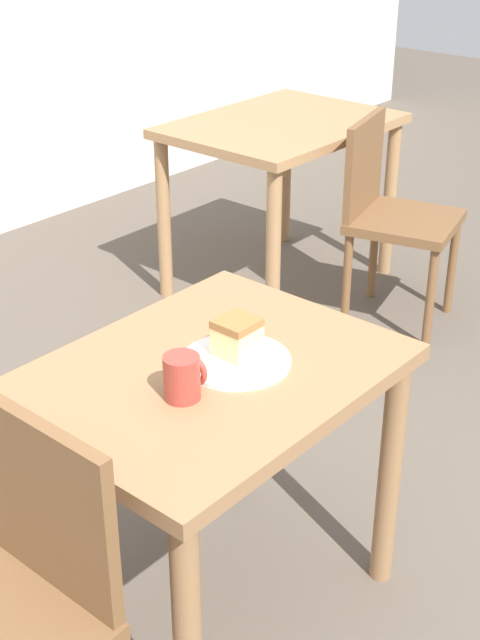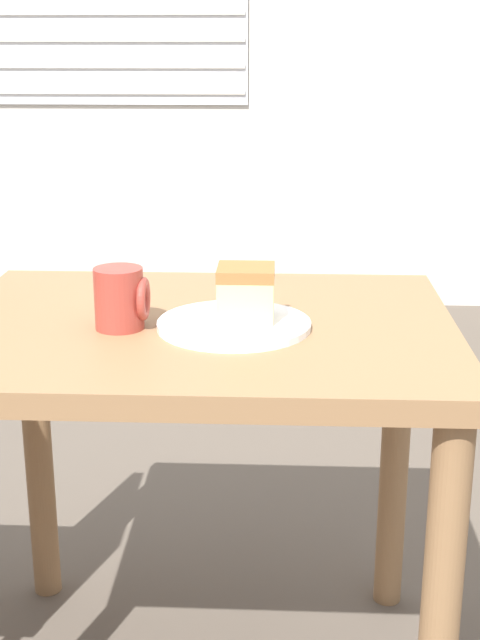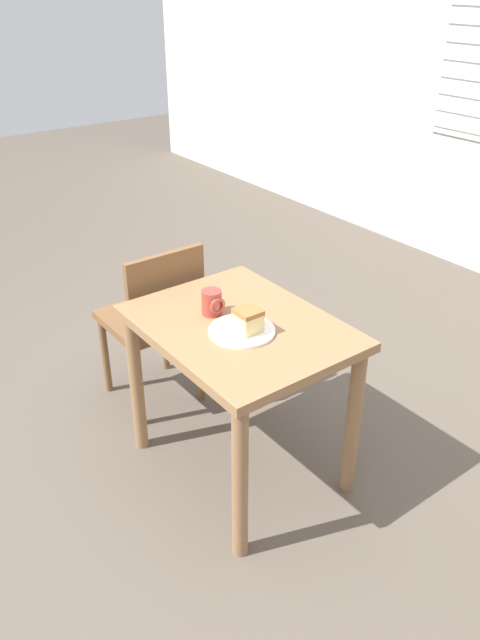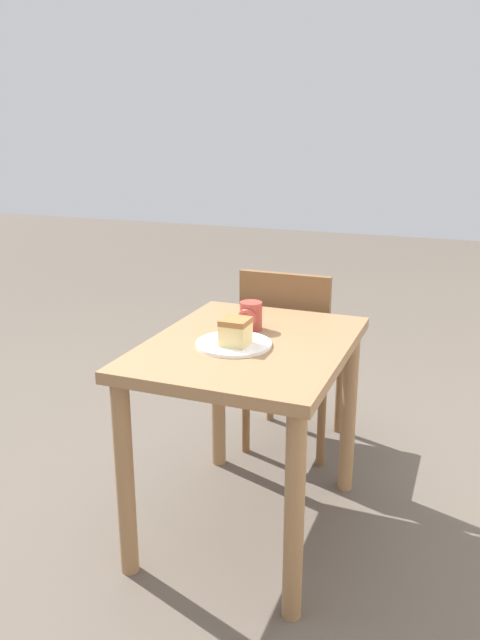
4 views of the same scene
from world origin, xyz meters
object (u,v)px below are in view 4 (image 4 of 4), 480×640
(dining_table_near, at_px, (249,377))
(cake_slice, at_px, (236,331))
(chair_near_window, at_px, (292,349))
(coffee_mug, at_px, (251,316))
(plate, at_px, (234,344))

(dining_table_near, distance_m, cake_slice, 0.20)
(dining_table_near, bearing_deg, cake_slice, -15.01)
(dining_table_near, bearing_deg, chair_near_window, -177.00)
(dining_table_near, bearing_deg, coffee_mug, -161.40)
(plate, xyz_separation_m, cake_slice, (0.01, 0.01, 0.05))
(cake_slice, bearing_deg, chair_near_window, -178.91)
(chair_near_window, xyz_separation_m, coffee_mug, (0.51, -0.01, 0.30))
(chair_near_window, distance_m, cake_slice, 0.77)
(dining_table_near, height_order, cake_slice, cake_slice)
(cake_slice, distance_m, coffee_mug, 0.20)
(chair_near_window, height_order, plate, chair_near_window)
(dining_table_near, relative_size, cake_slice, 9.19)
(dining_table_near, bearing_deg, plate, -30.17)
(chair_near_window, bearing_deg, cake_slice, 91.09)
(cake_slice, height_order, coffee_mug, same)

